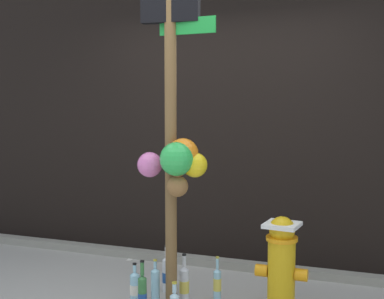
# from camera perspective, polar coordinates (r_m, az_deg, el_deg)

# --- Properties ---
(building_wall) EXTENTS (10.00, 0.20, 3.38)m
(building_wall) POSITION_cam_1_polar(r_m,az_deg,el_deg) (5.10, 3.81, 6.49)
(building_wall) COLOR black
(building_wall) RESTS_ON ground_plane
(curb_strip) EXTENTS (8.00, 0.12, 0.08)m
(curb_strip) POSITION_cam_1_polar(r_m,az_deg,el_deg) (4.97, 2.47, -12.79)
(curb_strip) COLOR gray
(curb_strip) RESTS_ON ground_plane
(memorial_post) EXTENTS (0.63, 0.35, 2.54)m
(memorial_post) POSITION_cam_1_polar(r_m,az_deg,el_deg) (3.71, -2.05, 1.96)
(memorial_post) COLOR brown
(memorial_post) RESTS_ON ground_plane
(fire_hydrant) EXTENTS (0.39, 0.28, 0.74)m
(fire_hydrant) POSITION_cam_1_polar(r_m,az_deg,el_deg) (3.92, 10.21, -12.57)
(fire_hydrant) COLOR gold
(fire_hydrant) RESTS_ON ground_plane
(bottle_0) EXTENTS (0.07, 0.07, 0.37)m
(bottle_0) POSITION_cam_1_polar(r_m,az_deg,el_deg) (4.05, -4.22, -15.33)
(bottle_0) COLOR #93CCE0
(bottle_0) RESTS_ON ground_plane
(bottle_1) EXTENTS (0.07, 0.07, 0.43)m
(bottle_1) POSITION_cam_1_polar(r_m,az_deg,el_deg) (3.85, -5.70, -16.34)
(bottle_1) COLOR #337038
(bottle_1) RESTS_ON ground_plane
(bottle_2) EXTENTS (0.08, 0.08, 0.39)m
(bottle_2) POSITION_cam_1_polar(r_m,az_deg,el_deg) (4.11, -0.90, -15.13)
(bottle_2) COLOR silver
(bottle_2) RESTS_ON ground_plane
(bottle_3) EXTENTS (0.06, 0.06, 0.37)m
(bottle_3) POSITION_cam_1_polar(r_m,az_deg,el_deg) (4.11, 2.91, -15.17)
(bottle_3) COLOR #93CCE0
(bottle_3) RESTS_ON ground_plane
(bottle_4) EXTENTS (0.07, 0.07, 0.40)m
(bottle_4) POSITION_cam_1_polar(r_m,az_deg,el_deg) (4.32, -2.94, -14.06)
(bottle_4) COLOR silver
(bottle_4) RESTS_ON ground_plane
(bottle_5) EXTENTS (0.08, 0.08, 0.35)m
(bottle_5) POSITION_cam_1_polar(r_m,az_deg,el_deg) (4.06, -6.57, -15.54)
(bottle_5) COLOR #93CCE0
(bottle_5) RESTS_ON ground_plane
(litter_1) EXTENTS (0.06, 0.09, 0.01)m
(litter_1) POSITION_cam_1_polar(r_m,az_deg,el_deg) (5.22, -7.14, -12.37)
(litter_1) COLOR silver
(litter_1) RESTS_ON ground_plane
(litter_2) EXTENTS (0.16, 0.05, 0.01)m
(litter_2) POSITION_cam_1_polar(r_m,az_deg,el_deg) (4.90, 6.52, -13.55)
(litter_2) COLOR #8C99B2
(litter_2) RESTS_ON ground_plane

